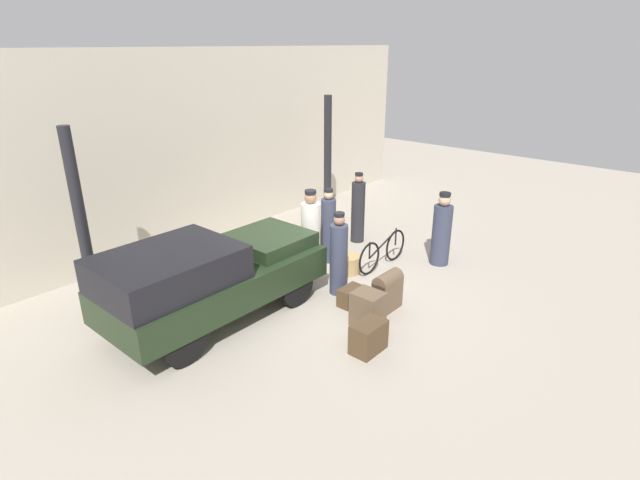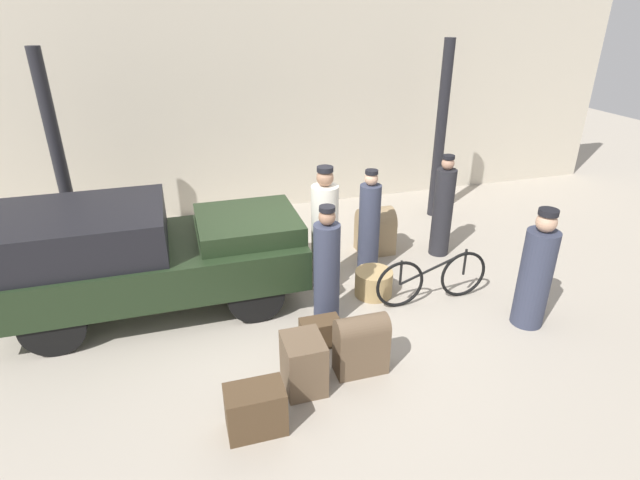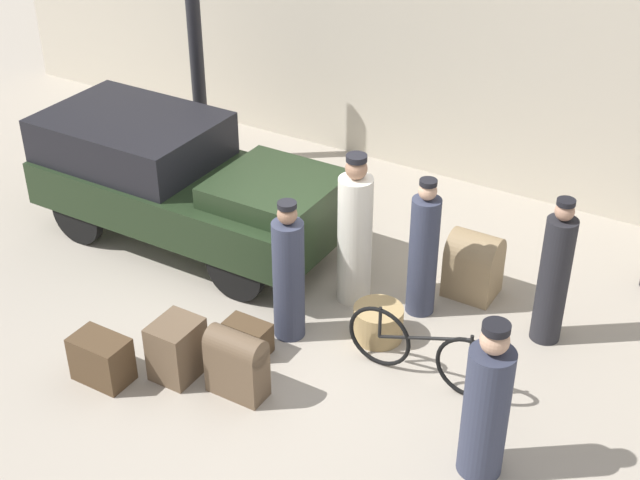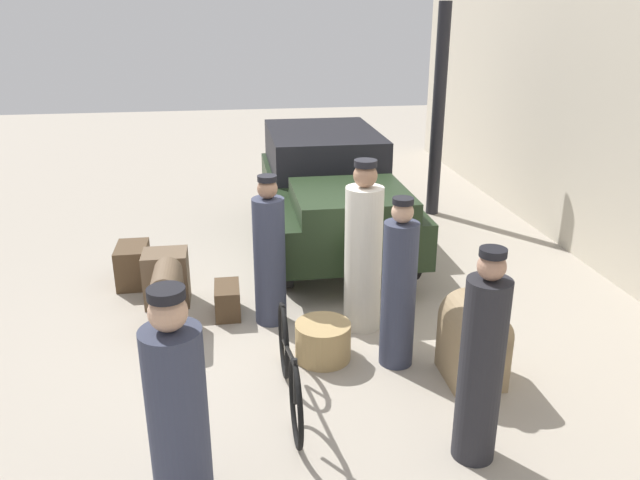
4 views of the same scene
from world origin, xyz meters
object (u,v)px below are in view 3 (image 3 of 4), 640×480
Objects in this scene: porter_with_bicycle at (554,277)px; trunk_wicker_pale at (177,349)px; trunk_large_brown at (237,362)px; porter_lifting_near_truck at (355,235)px; porter_standing_middle at (289,276)px; trunk_barrel_dark at (474,264)px; porter_carrying_trunk at (423,253)px; bicycle at (423,351)px; suitcase_tan_flat at (248,337)px; truck at (179,177)px; conductor_in_dark_uniform at (486,407)px; trunk_umber_medium at (102,359)px; wicker_basket at (378,323)px.

trunk_wicker_pale is (-3.06, -2.54, -0.48)m from porter_with_bicycle.
porter_lifting_near_truck is at bearing 84.56° from trunk_large_brown.
porter_standing_middle reaches higher than trunk_large_brown.
trunk_barrel_dark is at bearing 159.61° from porter_with_bicycle.
porter_lifting_near_truck is (-0.77, -0.17, 0.07)m from porter_carrying_trunk.
porter_lifting_near_truck is 2.50× the size of trunk_large_brown.
porter_standing_middle is at bearing -132.48° from porter_carrying_trunk.
trunk_large_brown is at bearing 5.91° from trunk_wicker_pale.
suitcase_tan_flat is at bearing -164.14° from bicycle.
trunk_wicker_pale is at bearing -52.92° from truck.
porter_lifting_near_truck is 2.11m from trunk_large_brown.
trunk_barrel_dark is at bearing 95.42° from bicycle.
conductor_in_dark_uniform is at bearing -20.97° from truck.
trunk_umber_medium is (1.05, -2.67, -0.61)m from truck.
trunk_barrel_dark is at bearing 51.12° from porter_standing_middle.
suitcase_tan_flat is at bearing -115.54° from porter_standing_middle.
porter_carrying_trunk is at bearing 54.06° from trunk_wicker_pale.
suitcase_tan_flat is 0.81m from trunk_wicker_pale.
bicycle reaches higher than suitcase_tan_flat.
trunk_barrel_dark is 4.30m from trunk_umber_medium.
trunk_wicker_pale is (-0.90, -2.12, -0.53)m from porter_lifting_near_truck.
trunk_large_brown reaches higher than trunk_wicker_pale.
trunk_barrel_dark is at bearing 10.83° from truck.
porter_with_bicycle is at bearing 39.62° from trunk_wicker_pale.
porter_with_bicycle is (1.58, 0.93, 0.61)m from wicker_basket.
porter_standing_middle is at bearing -24.53° from truck.
porter_with_bicycle is (2.44, 1.38, 0.04)m from porter_standing_middle.
porter_carrying_trunk reaches higher than trunk_umber_medium.
conductor_in_dark_uniform is 0.99× the size of porter_standing_middle.
porter_lifting_near_truck is at bearing -169.23° from porter_with_bicycle.
porter_carrying_trunk is 0.97× the size of porter_with_bicycle.
porter_standing_middle is 2.60× the size of trunk_wicker_pale.
porter_lifting_near_truck is 1.66m from suitcase_tan_flat.
trunk_large_brown is 0.93× the size of trunk_barrel_dark.
truck is 2.14× the size of porter_lifting_near_truck.
trunk_umber_medium is at bearing -167.99° from conductor_in_dark_uniform.
truck is 3.34m from porter_carrying_trunk.
trunk_umber_medium is (-2.82, -1.66, -0.11)m from bicycle.
suitcase_tan_flat is 0.67× the size of trunk_large_brown.
wicker_basket is 1.42m from suitcase_tan_flat.
conductor_in_dark_uniform reaches higher than truck.
trunk_barrel_dark is at bearing 55.02° from trunk_wicker_pale.
porter_carrying_trunk is at bearing -121.22° from trunk_barrel_dark.
bicycle is at bearing -29.41° from wicker_basket.
wicker_basket is 2.95m from trunk_umber_medium.
trunk_umber_medium is (-1.31, -0.53, -0.14)m from trunk_large_brown.
bicycle is at bearing 28.60° from trunk_wicker_pale.
conductor_in_dark_uniform is 3.91m from trunk_umber_medium.
conductor_in_dark_uniform is 2.47m from porter_carrying_trunk.
truck is at bearing 178.13° from porter_lifting_near_truck.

